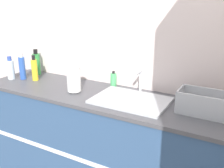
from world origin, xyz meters
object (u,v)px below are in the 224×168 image
at_px(sink, 131,100).
at_px(bottle_yellow, 35,69).
at_px(soap_dispenser, 113,80).
at_px(bottle_green, 37,63).
at_px(bottle_blue, 22,67).
at_px(dish_rack, 204,105).
at_px(paper_towel_roll, 74,79).
at_px(bottle_clear, 11,69).

height_order(sink, bottle_yellow, bottle_yellow).
height_order(bottle_yellow, soap_dispenser, bottle_yellow).
bearing_deg(bottle_green, soap_dispenser, 2.12).
distance_m(bottle_yellow, bottle_blue, 0.14).
relative_size(sink, bottle_blue, 2.15).
distance_m(bottle_green, soap_dispenser, 0.90).
distance_m(bottle_blue, bottle_green, 0.19).
bearing_deg(dish_rack, bottle_green, 174.73).
height_order(paper_towel_roll, dish_rack, paper_towel_roll).
xyz_separation_m(sink, bottle_yellow, (-1.05, 0.04, 0.10)).
distance_m(sink, soap_dispenser, 0.38).
xyz_separation_m(sink, paper_towel_roll, (-0.52, -0.05, 0.10)).
bearing_deg(bottle_blue, bottle_green, 88.90).
distance_m(dish_rack, soap_dispenser, 0.85).
xyz_separation_m(paper_towel_roll, dish_rack, (1.06, 0.09, -0.06)).
relative_size(dish_rack, bottle_blue, 1.32).
bearing_deg(bottle_blue, dish_rack, 1.09).
relative_size(bottle_clear, soap_dispenser, 1.53).
relative_size(bottle_green, bottle_clear, 1.17).
bearing_deg(dish_rack, bottle_yellow, -179.83).
distance_m(bottle_blue, soap_dispenser, 0.93).
bearing_deg(sink, bottle_blue, 179.50).
height_order(dish_rack, soap_dispenser, dish_rack).
relative_size(paper_towel_roll, bottle_green, 0.86).
height_order(dish_rack, bottle_green, bottle_green).
relative_size(bottle_blue, soap_dispenser, 1.82).
distance_m(sink, paper_towel_roll, 0.53).
bearing_deg(bottle_clear, paper_towel_roll, -0.29).
height_order(dish_rack, bottle_clear, bottle_clear).
bearing_deg(bottle_clear, dish_rack, 2.65).
height_order(bottle_blue, soap_dispenser, bottle_blue).
bearing_deg(bottle_yellow, paper_towel_roll, -8.93).
height_order(sink, bottle_clear, bottle_clear).
xyz_separation_m(dish_rack, bottle_clear, (-1.84, -0.09, 0.04)).
relative_size(dish_rack, bottle_yellow, 1.43).
distance_m(sink, dish_rack, 0.54).
xyz_separation_m(paper_towel_roll, bottle_clear, (-0.78, 0.00, -0.02)).
xyz_separation_m(paper_towel_roll, bottle_green, (-0.67, 0.25, 0.00)).
bearing_deg(bottle_yellow, bottle_clear, -161.69).
bearing_deg(sink, soap_dispenser, 140.60).
bearing_deg(dish_rack, soap_dispenser, 166.88).
height_order(paper_towel_roll, bottle_green, bottle_green).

